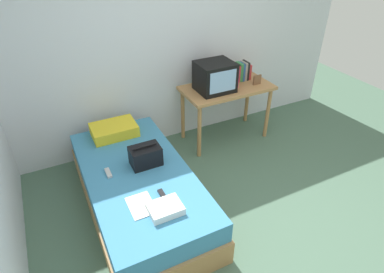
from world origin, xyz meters
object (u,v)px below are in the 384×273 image
(tv, at_px, (215,77))
(remote_silver, at_px, (108,173))
(picture_frame, at_px, (257,80))
(handbag, at_px, (146,156))
(pillow, at_px, (114,130))
(folded_towel, at_px, (165,209))
(bed, at_px, (140,191))
(desk, at_px, (227,94))
(remote_dark, at_px, (163,195))
(water_bottle, at_px, (236,79))
(magazine, at_px, (141,205))
(book_row, at_px, (242,71))

(tv, height_order, remote_silver, tv)
(picture_frame, relative_size, handbag, 0.42)
(pillow, bearing_deg, remote_silver, -110.14)
(folded_towel, bearing_deg, bed, 94.43)
(desk, xyz_separation_m, remote_dark, (-1.39, -1.20, -0.17))
(water_bottle, height_order, picture_frame, water_bottle)
(water_bottle, height_order, magazine, water_bottle)
(picture_frame, distance_m, magazine, 2.30)
(water_bottle, xyz_separation_m, book_row, (0.20, 0.18, -0.00))
(book_row, xyz_separation_m, remote_dark, (-1.68, -1.31, -0.39))
(water_bottle, bearing_deg, folded_towel, -139.29)
(handbag, bearing_deg, remote_silver, 177.31)
(desk, xyz_separation_m, pillow, (-1.50, -0.02, -0.12))
(desk, bearing_deg, folded_towel, -136.23)
(pillow, height_order, handbag, handbag)
(book_row, bearing_deg, pillow, -176.04)
(bed, distance_m, folded_towel, 0.66)
(water_bottle, bearing_deg, desk, 140.15)
(desk, distance_m, magazine, 2.02)
(desk, height_order, picture_frame, picture_frame)
(bed, height_order, pillow, pillow)
(bed, distance_m, book_row, 2.08)
(remote_dark, bearing_deg, picture_frame, 31.62)
(book_row, distance_m, picture_frame, 0.24)
(handbag, distance_m, folded_towel, 0.69)
(tv, height_order, picture_frame, tv)
(pillow, bearing_deg, water_bottle, -1.92)
(remote_dark, bearing_deg, desk, 40.81)
(tv, bearing_deg, desk, 5.79)
(desk, relative_size, tv, 2.64)
(book_row, height_order, handbag, book_row)
(pillow, height_order, remote_silver, pillow)
(water_bottle, xyz_separation_m, handbag, (-1.45, -0.63, -0.30))
(pillow, height_order, magazine, pillow)
(magazine, xyz_separation_m, remote_dark, (0.21, 0.02, 0.01))
(desk, bearing_deg, handbag, -152.98)
(desk, bearing_deg, pillow, -179.39)
(handbag, bearing_deg, desk, 27.02)
(handbag, height_order, folded_towel, handbag)
(pillow, distance_m, remote_silver, 0.71)
(tv, relative_size, handbag, 1.47)
(desk, relative_size, magazine, 4.00)
(book_row, bearing_deg, water_bottle, -138.95)
(pillow, distance_m, remote_dark, 1.19)
(folded_towel, bearing_deg, water_bottle, 40.71)
(book_row, relative_size, folded_towel, 0.87)
(book_row, relative_size, remote_dark, 1.56)
(magazine, xyz_separation_m, folded_towel, (0.16, -0.15, 0.03))
(tv, xyz_separation_m, water_bottle, (0.28, -0.05, -0.06))
(bed, relative_size, remote_dark, 12.82)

